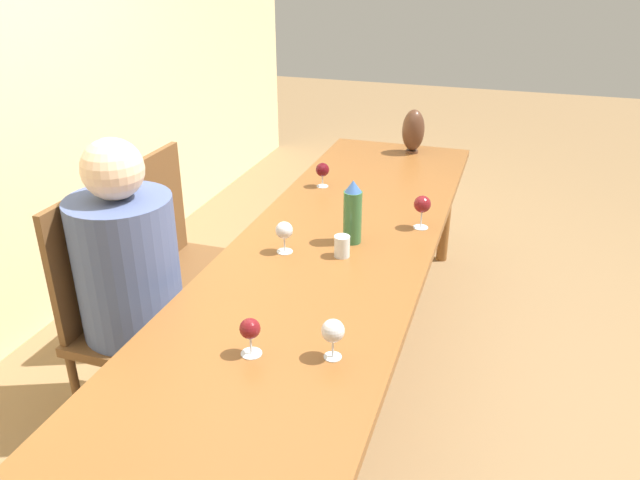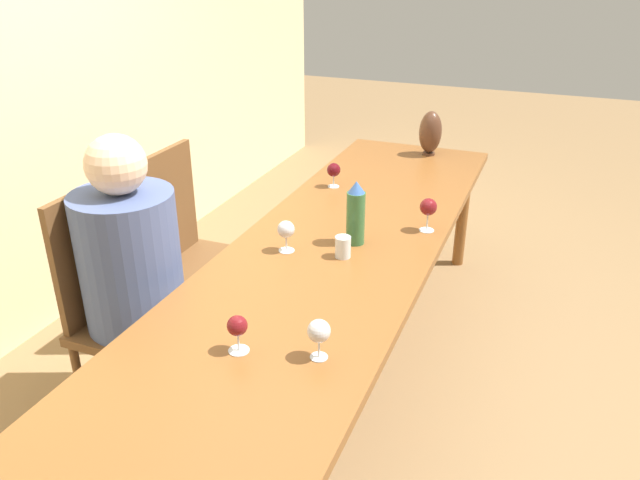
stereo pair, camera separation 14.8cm
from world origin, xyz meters
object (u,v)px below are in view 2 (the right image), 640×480
(water_tumbler, at_px, (343,247))
(chair_far, at_px, (194,248))
(water_bottle, at_px, (356,214))
(wine_glass_3, at_px, (428,208))
(wine_glass_4, at_px, (319,332))
(person_near, at_px, (136,279))
(wine_glass_0, at_px, (334,170))
(wine_glass_2, at_px, (286,230))
(chair_near, at_px, (121,304))
(vase, at_px, (430,132))
(wine_glass_1, at_px, (237,327))

(water_tumbler, bearing_deg, chair_far, 77.59)
(water_bottle, xyz_separation_m, chair_far, (0.04, 0.84, -0.33))
(wine_glass_3, bearing_deg, wine_glass_4, 174.83)
(person_near, bearing_deg, wine_glass_4, -107.81)
(water_bottle, height_order, wine_glass_0, water_bottle)
(water_bottle, bearing_deg, wine_glass_3, -47.23)
(person_near, bearing_deg, water_bottle, -54.95)
(water_tumbler, bearing_deg, wine_glass_0, 23.29)
(water_bottle, bearing_deg, water_tumbler, 178.61)
(chair_far, distance_m, person_near, 0.59)
(wine_glass_0, xyz_separation_m, wine_glass_2, (-0.78, -0.08, 0.00))
(wine_glass_4, xyz_separation_m, chair_far, (0.85, 1.00, -0.29))
(chair_near, xyz_separation_m, person_near, (0.00, -0.10, 0.14))
(vase, distance_m, wine_glass_1, 2.20)
(wine_glass_3, height_order, person_near, person_near)
(wine_glass_0, bearing_deg, chair_near, 155.29)
(wine_glass_1, distance_m, wine_glass_4, 0.25)
(water_tumbler, relative_size, wine_glass_4, 0.67)
(wine_glass_4, height_order, person_near, person_near)
(water_tumbler, relative_size, wine_glass_0, 0.69)
(vase, relative_size, wine_glass_0, 2.06)
(person_near, bearing_deg, wine_glass_2, -55.77)
(wine_glass_4, bearing_deg, chair_far, 49.51)
(water_bottle, distance_m, chair_far, 0.90)
(wine_glass_2, bearing_deg, wine_glass_3, -50.02)
(chair_far, height_order, person_near, person_near)
(water_bottle, bearing_deg, vase, -0.75)
(water_tumbler, height_order, chair_near, chair_near)
(vase, bearing_deg, chair_far, 146.28)
(wine_glass_2, height_order, person_near, person_near)
(wine_glass_2, distance_m, wine_glass_3, 0.64)
(water_bottle, distance_m, water_tumbler, 0.17)
(wine_glass_4, relative_size, person_near, 0.11)
(wine_glass_1, distance_m, chair_near, 0.88)
(vase, xyz_separation_m, chair_far, (-1.28, 0.86, -0.33))
(water_tumbler, bearing_deg, wine_glass_4, -166.28)
(wine_glass_0, distance_m, chair_far, 0.81)
(chair_near, bearing_deg, person_near, -90.00)
(wine_glass_1, height_order, wine_glass_4, wine_glass_4)
(water_bottle, relative_size, person_near, 0.22)
(water_bottle, xyz_separation_m, wine_glass_4, (-0.81, -0.16, -0.04))
(water_bottle, bearing_deg, wine_glass_1, 174.42)
(wine_glass_0, bearing_deg, vase, -25.17)
(water_tumbler, height_order, vase, vase)
(wine_glass_4, bearing_deg, wine_glass_0, 18.88)
(water_bottle, relative_size, wine_glass_2, 2.08)
(vase, bearing_deg, wine_glass_0, 154.83)
(wine_glass_1, distance_m, chair_far, 1.22)
(wine_glass_1, distance_m, person_near, 0.76)
(water_tumbler, distance_m, wine_glass_4, 0.69)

